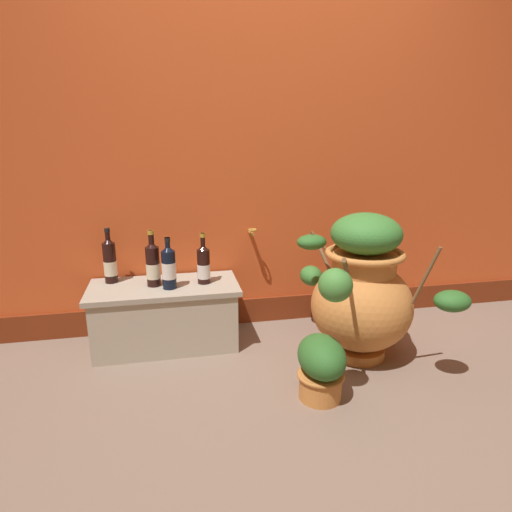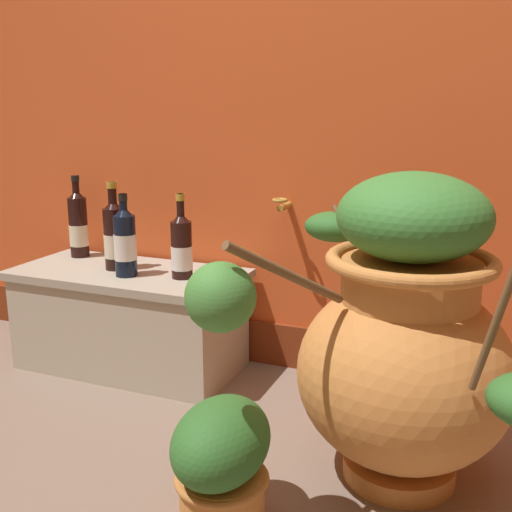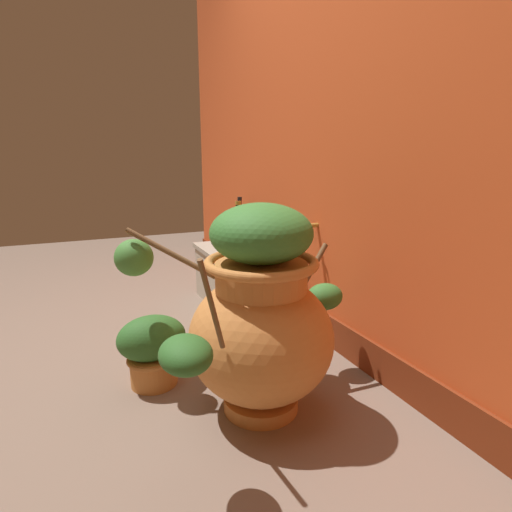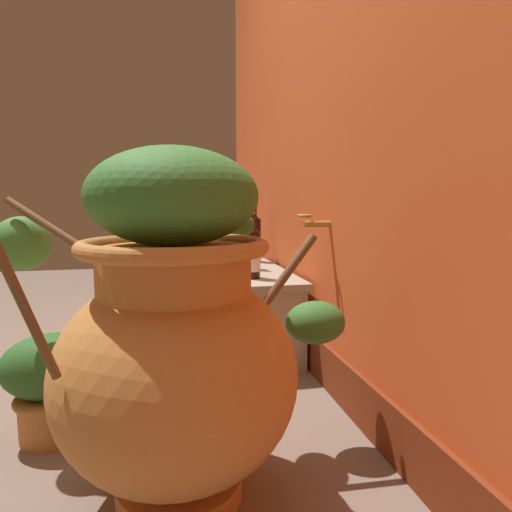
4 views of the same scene
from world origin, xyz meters
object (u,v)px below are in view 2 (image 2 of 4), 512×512
wine_bottle_left (182,246)px  wine_bottle_right (114,234)px  terracotta_urn (404,342)px  potted_shrub (222,460)px  wine_bottle_back (78,224)px  wine_bottle_middle (125,241)px

wine_bottle_left → wine_bottle_right: wine_bottle_right is taller
terracotta_urn → potted_shrub: bearing=-134.9°
wine_bottle_right → wine_bottle_back: 0.28m
wine_bottle_back → potted_shrub: (1.03, -0.84, -0.35)m
wine_bottle_middle → wine_bottle_left: bearing=14.5°
wine_bottle_middle → wine_bottle_right: bearing=144.1°
wine_bottle_middle → potted_shrub: wine_bottle_middle is taller
wine_bottle_middle → terracotta_urn: bearing=-16.1°
wine_bottle_left → potted_shrub: (0.49, -0.71, -0.33)m
terracotta_urn → wine_bottle_right: size_ratio=2.96×
wine_bottle_left → wine_bottle_middle: 0.21m
wine_bottle_middle → potted_shrub: (0.69, -0.66, -0.34)m
wine_bottle_back → potted_shrub: wine_bottle_back is taller
wine_bottle_back → wine_bottle_right: bearing=-24.0°
wine_bottle_left → potted_shrub: wine_bottle_left is taller
wine_bottle_right → wine_bottle_back: (-0.25, 0.11, 0.00)m
terracotta_urn → wine_bottle_left: bearing=157.3°
wine_bottle_left → wine_bottle_middle: size_ratio=1.01×
wine_bottle_middle → potted_shrub: size_ratio=0.93×
wine_bottle_left → wine_bottle_right: 0.29m
wine_bottle_right → wine_bottle_back: same height
terracotta_urn → wine_bottle_right: 1.20m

